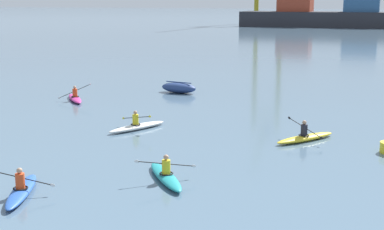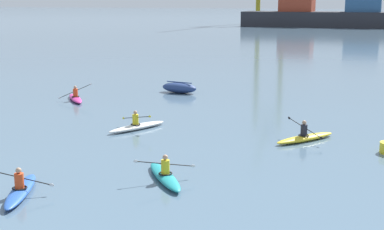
% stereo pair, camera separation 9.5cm
% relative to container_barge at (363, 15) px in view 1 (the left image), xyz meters
% --- Properties ---
extents(container_barge, '(55.15, 10.40, 8.30)m').
position_rel_container_barge_xyz_m(container_barge, '(0.00, 0.00, 0.00)').
color(container_barge, '#28282D').
rests_on(container_barge, ground).
extents(capsized_dinghy, '(2.75, 1.52, 0.76)m').
position_rel_container_barge_xyz_m(capsized_dinghy, '(-7.18, -99.24, -2.37)').
color(capsized_dinghy, navy).
rests_on(capsized_dinghy, ground).
extents(kayak_blue, '(2.06, 3.36, 0.97)m').
position_rel_container_barge_xyz_m(kayak_blue, '(-4.79, -119.82, -2.55)').
color(kayak_blue, '#2856B2').
rests_on(kayak_blue, ground).
extents(kayak_white, '(2.06, 3.32, 0.95)m').
position_rel_container_barge_xyz_m(kayak_white, '(-5.21, -110.11, -2.55)').
color(kayak_white, silver).
rests_on(kayak_white, ground).
extents(kayak_teal, '(2.56, 3.05, 0.95)m').
position_rel_container_barge_xyz_m(kayak_teal, '(-0.94, -116.83, -2.55)').
color(kayak_teal, teal).
rests_on(kayak_teal, ground).
extents(kayak_yellow, '(2.50, 3.09, 0.95)m').
position_rel_container_barge_xyz_m(kayak_yellow, '(2.89, -109.57, -2.55)').
color(kayak_yellow, yellow).
rests_on(kayak_yellow, ground).
extents(kayak_magenta, '(2.65, 2.99, 1.07)m').
position_rel_container_barge_xyz_m(kayak_magenta, '(-12.31, -104.21, -2.55)').
color(kayak_magenta, '#C13384').
rests_on(kayak_magenta, ground).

